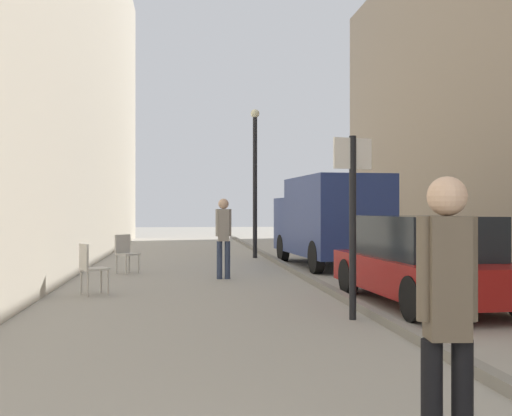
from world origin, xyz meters
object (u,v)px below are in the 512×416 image
pedestrian_main_foreground (447,306)px  delivery_van (329,219)px  pedestrian_mid_block (223,233)px  street_sign_post (353,210)px  parked_car (424,261)px  lamp_post (255,173)px  cafe_chair_by_doorway (125,251)px  cafe_chair_near_window (90,265)px

pedestrian_main_foreground → delivery_van: (2.52, 12.91, 0.28)m
pedestrian_mid_block → street_sign_post: street_sign_post is taller
parked_car → lamp_post: bearing=96.6°
pedestrian_main_foreground → cafe_chair_by_doorway: pedestrian_main_foreground is taller
parked_car → street_sign_post: 2.12m
cafe_chair_near_window → cafe_chair_by_doorway: bearing=149.2°
pedestrian_main_foreground → parked_car: bearing=74.7°
pedestrian_mid_block → lamp_post: size_ratio=0.38×
pedestrian_main_foreground → pedestrian_mid_block: pedestrian_mid_block is taller
lamp_post → cafe_chair_near_window: lamp_post is taller
pedestrian_main_foreground → cafe_chair_near_window: bearing=117.6°
parked_car → street_sign_post: street_sign_post is taller
pedestrian_mid_block → pedestrian_main_foreground: bearing=-89.4°
pedestrian_main_foreground → cafe_chair_near_window: pedestrian_main_foreground is taller
pedestrian_mid_block → delivery_van: (3.07, 2.61, 0.25)m
parked_car → street_sign_post: size_ratio=1.65×
parked_car → cafe_chair_near_window: size_ratio=4.55×
cafe_chair_near_window → cafe_chair_by_doorway: size_ratio=1.00×
pedestrian_main_foreground → lamp_post: bearing=93.1°
lamp_post → delivery_van: bearing=-61.7°
parked_car → cafe_chair_near_window: bearing=159.7°
parked_car → cafe_chair_near_window: parked_car is taller
pedestrian_mid_block → cafe_chair_near_window: 3.48m
street_sign_post → cafe_chair_near_window: (-4.05, 2.96, -1.00)m
parked_car → lamp_post: 10.09m
lamp_post → cafe_chair_near_window: size_ratio=5.06×
delivery_van → parked_car: (-0.05, -6.65, -0.58)m
street_sign_post → cafe_chair_near_window: size_ratio=2.77×
pedestrian_mid_block → cafe_chair_near_window: bearing=-141.3°
cafe_chair_near_window → street_sign_post: bearing=27.6°
street_sign_post → cafe_chair_by_doorway: (-3.75, 6.70, -1.00)m
delivery_van → cafe_chair_near_window: bearing=-142.9°
pedestrian_mid_block → lamp_post: 6.12m
pedestrian_main_foreground → cafe_chair_near_window: size_ratio=1.86×
parked_car → lamp_post: lamp_post is taller
delivery_van → parked_car: size_ratio=1.21×
pedestrian_main_foreground → street_sign_post: size_ratio=0.67×
pedestrian_mid_block → parked_car: bearing=-55.8°
lamp_post → cafe_chair_by_doorway: (-3.69, -4.24, -2.18)m
delivery_van → parked_car: delivery_van is taller
delivery_van → parked_car: bearing=-94.1°
pedestrian_main_foreground → lamp_post: size_ratio=0.37×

